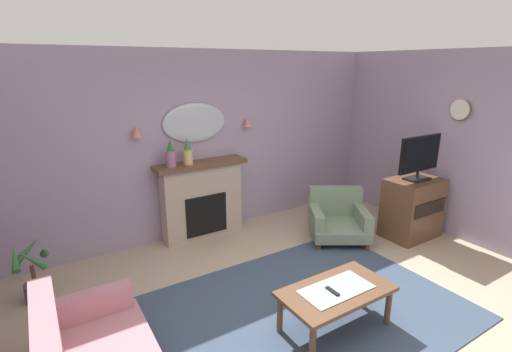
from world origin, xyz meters
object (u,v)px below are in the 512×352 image
(fireplace, at_px, (202,200))
(tv_cabinet, at_px, (412,208))
(wall_sconce_left, at_px, (136,132))
(coffee_table, at_px, (336,294))
(wall_clock, at_px, (460,110))
(wall_mirror, at_px, (195,123))
(tv_remote, at_px, (332,291))
(mantel_vase_left, at_px, (188,153))
(tv_flatscreen, at_px, (420,157))
(wall_sconce_right, at_px, (247,122))
(potted_plant_small_fern, at_px, (33,274))
(armchair_near_fireplace, at_px, (338,218))
(mantel_vase_right, at_px, (171,155))

(fireplace, height_order, tv_cabinet, fireplace)
(wall_sconce_left, distance_m, coffee_table, 3.18)
(fireplace, xyz_separation_m, wall_clock, (3.16, -1.90, 1.33))
(wall_mirror, relative_size, coffee_table, 0.87)
(coffee_table, height_order, tv_remote, tv_remote)
(mantel_vase_left, distance_m, tv_flatscreen, 3.31)
(coffee_table, distance_m, tv_remote, 0.10)
(mantel_vase_left, xyz_separation_m, tv_remote, (0.33, -2.62, -0.87))
(wall_sconce_right, relative_size, potted_plant_small_fern, 0.20)
(mantel_vase_left, relative_size, tv_cabinet, 0.41)
(mantel_vase_left, bearing_deg, armchair_near_fireplace, -29.88)
(wall_sconce_right, bearing_deg, tv_flatscreen, -44.99)
(wall_clock, bearing_deg, tv_flatscreen, 159.18)
(fireplace, relative_size, wall_sconce_right, 9.71)
(tv_remote, bearing_deg, tv_flatscreen, 20.44)
(wall_sconce_left, relative_size, armchair_near_fireplace, 0.12)
(tv_cabinet, relative_size, potted_plant_small_fern, 1.26)
(coffee_table, bearing_deg, potted_plant_small_fern, 139.46)
(mantel_vase_right, relative_size, tv_remote, 2.38)
(tv_cabinet, bearing_deg, tv_remote, -159.14)
(wall_sconce_left, distance_m, tv_flatscreen, 3.96)
(fireplace, xyz_separation_m, tv_remote, (0.13, -2.65, -0.12))
(fireplace, height_order, potted_plant_small_fern, fireplace)
(wall_sconce_left, relative_size, coffee_table, 0.13)
(mantel_vase_right, xyz_separation_m, potted_plant_small_fern, (-1.80, -0.50, -1.00))
(wall_sconce_right, distance_m, tv_flatscreen, 2.58)
(mantel_vase_right, bearing_deg, fireplace, 3.60)
(mantel_vase_left, height_order, wall_clock, wall_clock)
(wall_sconce_left, height_order, coffee_table, wall_sconce_left)
(mantel_vase_right, relative_size, wall_sconce_left, 2.73)
(wall_sconce_left, bearing_deg, potted_plant_small_fern, -156.19)
(mantel_vase_left, height_order, potted_plant_small_fern, mantel_vase_left)
(wall_sconce_left, distance_m, wall_clock, 4.49)
(fireplace, height_order, wall_mirror, wall_mirror)
(wall_clock, height_order, tv_flatscreen, wall_clock)
(fireplace, bearing_deg, tv_remote, -87.13)
(wall_mirror, relative_size, wall_clock, 3.10)
(tv_flatscreen, relative_size, potted_plant_small_fern, 1.18)
(wall_sconce_right, distance_m, coffee_table, 3.07)
(wall_clock, relative_size, armchair_near_fireplace, 0.28)
(wall_sconce_left, relative_size, tv_flatscreen, 0.17)
(wall_mirror, distance_m, tv_cabinet, 3.46)
(wall_sconce_right, height_order, armchair_near_fireplace, wall_sconce_right)
(mantel_vase_left, bearing_deg, potted_plant_small_fern, -166.32)
(tv_flatscreen, bearing_deg, tv_remote, -159.56)
(tv_remote, xyz_separation_m, tv_cabinet, (2.52, 0.96, -0.00))
(wall_sconce_left, relative_size, wall_clock, 0.45)
(armchair_near_fireplace, height_order, potted_plant_small_fern, potted_plant_small_fern)
(mantel_vase_left, distance_m, armchair_near_fireplace, 2.41)
(mantel_vase_right, xyz_separation_m, armchair_near_fireplace, (2.14, -1.09, -1.02))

